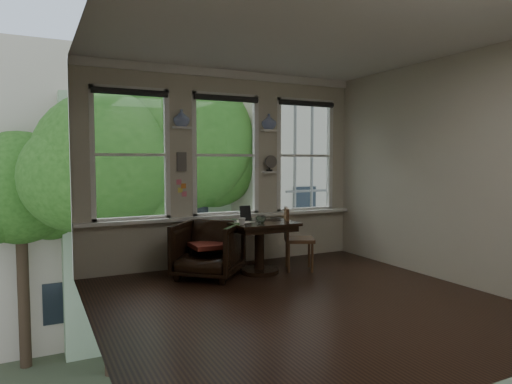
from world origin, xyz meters
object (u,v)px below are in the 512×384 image
table (259,247)px  mug (242,221)px  laptop (273,219)px  armchair_left (208,250)px  side_chair_right (299,239)px

table → mug: 0.60m
laptop → mug: 0.66m
armchair_left → side_chair_right: bearing=34.6°
table → side_chair_right: bearing=-9.0°
table → side_chair_right: (0.61, -0.10, 0.09)m
armchair_left → mug: size_ratio=8.43×
armchair_left → laptop: 1.06m
side_chair_right → armchair_left: bearing=108.1°
table → side_chair_right: 0.63m
side_chair_right → mug: (-0.98, -0.11, 0.34)m
mug → table: bearing=29.5°
side_chair_right → laptop: size_ratio=3.05×
side_chair_right → laptop: side_chair_right is taller
mug → laptop: bearing=22.2°
armchair_left → laptop: armchair_left is taller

